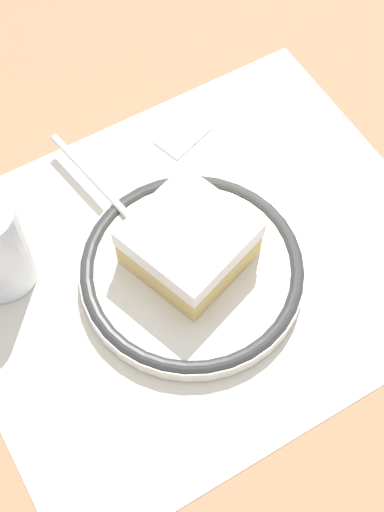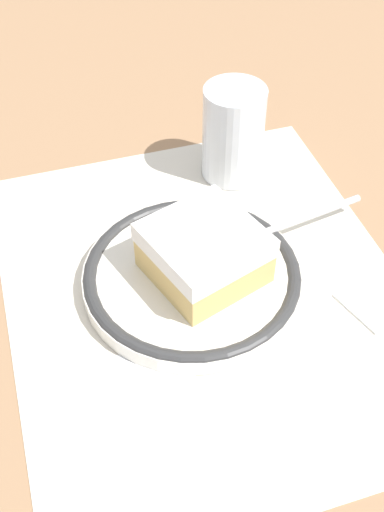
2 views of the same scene
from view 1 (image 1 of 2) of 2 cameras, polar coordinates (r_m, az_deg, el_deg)
name	(u,v)px [view 1 (image 1 of 2)]	position (r m, az deg, el deg)	size (l,w,h in m)	color
ground_plane	(197,262)	(0.63, 0.41, -0.50)	(2.40, 2.40, 0.00)	#9E7551
placemat	(197,262)	(0.63, 0.41, -0.47)	(0.41, 0.34, 0.00)	beige
plate	(192,271)	(0.61, 0.00, -1.15)	(0.19, 0.19, 0.02)	silver
cake_slice	(192,247)	(0.59, -0.03, 0.69)	(0.11, 0.11, 0.05)	#DBB76B
spoon	(125,212)	(0.63, -5.21, 3.43)	(0.04, 0.15, 0.01)	silver
napkin	(368,292)	(0.63, 13.41, -2.70)	(0.13, 0.13, 0.00)	white
sugar_packet	(183,133)	(0.70, -0.69, 9.45)	(0.05, 0.03, 0.01)	white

